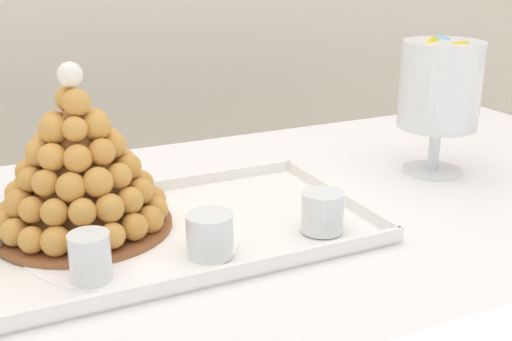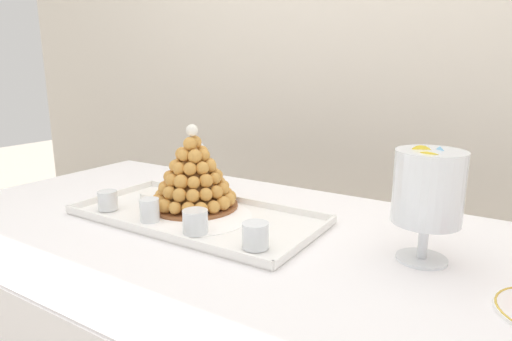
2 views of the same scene
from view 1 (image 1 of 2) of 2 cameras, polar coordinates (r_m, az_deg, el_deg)
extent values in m
cylinder|color=brown|center=(1.76, 17.35, -7.85)|extent=(0.04, 0.04, 0.74)
cube|color=brown|center=(0.92, -1.93, -6.22)|extent=(1.69, 0.84, 0.02)
cube|color=white|center=(0.92, -1.94, -5.57)|extent=(1.75, 0.90, 0.00)
cube|color=white|center=(1.36, -9.57, -2.85)|extent=(1.75, 0.01, 0.23)
cube|color=white|center=(0.90, -10.83, -6.13)|extent=(0.66, 0.32, 0.01)
cube|color=white|center=(0.75, -7.62, -10.08)|extent=(0.66, 0.01, 0.02)
cube|color=white|center=(1.04, -13.21, -2.04)|extent=(0.66, 0.01, 0.02)
cube|color=white|center=(1.02, 7.28, -2.14)|extent=(0.01, 0.32, 0.02)
cylinder|color=white|center=(0.90, -10.84, -5.90)|extent=(0.30, 0.30, 0.00)
cylinder|color=brown|center=(0.94, -15.02, -4.81)|extent=(0.25, 0.25, 0.01)
cone|color=#B27534|center=(0.90, -15.56, 0.92)|extent=(0.17, 0.17, 0.19)
sphere|color=gold|center=(0.95, -9.20, -2.53)|extent=(0.04, 0.04, 0.04)
sphere|color=gold|center=(0.98, -10.13, -1.91)|extent=(0.04, 0.04, 0.04)
sphere|color=gold|center=(1.00, -11.56, -1.55)|extent=(0.04, 0.04, 0.04)
sphere|color=gold|center=(1.01, -13.34, -1.29)|extent=(0.03, 0.03, 0.03)
sphere|color=gold|center=(1.02, -15.26, -1.43)|extent=(0.04, 0.04, 0.04)
sphere|color=gold|center=(1.02, -17.18, -1.76)|extent=(0.03, 0.03, 0.03)
sphere|color=gold|center=(1.00, -18.91, -2.27)|extent=(0.04, 0.04, 0.04)
sphere|color=gold|center=(0.98, -20.28, -2.91)|extent=(0.04, 0.04, 0.04)
sphere|color=gold|center=(0.95, -21.13, -3.62)|extent=(0.04, 0.04, 0.04)
sphere|color=gold|center=(0.92, -21.30, -4.36)|extent=(0.03, 0.03, 0.03)
sphere|color=gold|center=(0.89, -20.70, -5.17)|extent=(0.04, 0.04, 0.04)
sphere|color=gold|center=(0.86, -19.33, -5.84)|extent=(0.03, 0.03, 0.03)
sphere|color=gold|center=(0.84, -17.34, -6.13)|extent=(0.04, 0.04, 0.04)
sphere|color=gold|center=(0.83, -14.99, -6.11)|extent=(0.04, 0.04, 0.04)
sphere|color=gold|center=(0.84, -12.67, -5.67)|extent=(0.03, 0.03, 0.03)
sphere|color=gold|center=(0.86, -10.72, -5.04)|extent=(0.04, 0.04, 0.04)
sphere|color=gold|center=(0.88, -9.44, -4.33)|extent=(0.04, 0.04, 0.04)
sphere|color=gold|center=(0.92, -8.93, -3.45)|extent=(0.04, 0.04, 0.04)
sphere|color=gold|center=(0.96, -11.06, -0.57)|extent=(0.04, 0.04, 0.04)
sphere|color=gold|center=(0.98, -12.54, -0.17)|extent=(0.03, 0.03, 0.03)
sphere|color=gold|center=(0.99, -14.42, 0.06)|extent=(0.04, 0.04, 0.04)
sphere|color=gold|center=(0.99, -16.40, -0.19)|extent=(0.03, 0.03, 0.03)
sphere|color=gold|center=(0.98, -18.22, -0.69)|extent=(0.03, 0.03, 0.03)
sphere|color=gold|center=(0.96, -19.66, -1.16)|extent=(0.04, 0.04, 0.04)
sphere|color=gold|center=(0.93, -20.41, -1.93)|extent=(0.04, 0.04, 0.04)
sphere|color=gold|center=(0.90, -20.31, -2.78)|extent=(0.04, 0.04, 0.04)
sphere|color=gold|center=(0.87, -19.31, -3.32)|extent=(0.03, 0.03, 0.03)
sphere|color=gold|center=(0.84, -17.51, -3.57)|extent=(0.04, 0.04, 0.04)
sphere|color=gold|center=(0.84, -15.21, -3.57)|extent=(0.04, 0.04, 0.04)
sphere|color=gold|center=(0.84, -12.93, -3.22)|extent=(0.04, 0.04, 0.04)
sphere|color=gold|center=(0.86, -11.16, -2.63)|extent=(0.04, 0.04, 0.04)
sphere|color=gold|center=(0.89, -10.23, -1.83)|extent=(0.04, 0.04, 0.04)
sphere|color=gold|center=(0.93, -10.23, -1.09)|extent=(0.04, 0.04, 0.04)
sphere|color=gold|center=(0.95, -13.02, 1.39)|extent=(0.03, 0.03, 0.03)
sphere|color=gold|center=(0.97, -14.88, 1.37)|extent=(0.04, 0.04, 0.04)
sphere|color=gold|center=(0.96, -16.89, 1.22)|extent=(0.03, 0.03, 0.03)
sphere|color=gold|center=(0.95, -18.55, 0.56)|extent=(0.03, 0.03, 0.03)
sphere|color=gold|center=(0.92, -19.50, -0.11)|extent=(0.04, 0.04, 0.04)
sphere|color=gold|center=(0.89, -19.43, -0.75)|extent=(0.03, 0.03, 0.03)
sphere|color=gold|center=(0.86, -18.24, -1.07)|extent=(0.04, 0.04, 0.04)
sphere|color=gold|center=(0.84, -16.17, -1.43)|extent=(0.04, 0.04, 0.04)
sphere|color=gold|center=(0.85, -13.90, -1.01)|extent=(0.04, 0.04, 0.04)
sphere|color=gold|center=(0.87, -12.12, -0.48)|extent=(0.04, 0.04, 0.04)
sphere|color=gold|center=(0.90, -11.35, 0.35)|extent=(0.04, 0.04, 0.04)
sphere|color=gold|center=(0.93, -11.71, 0.91)|extent=(0.03, 0.03, 0.03)
sphere|color=gold|center=(0.94, -14.69, 2.81)|extent=(0.04, 0.04, 0.04)
sphere|color=gold|center=(0.94, -16.71, 2.76)|extent=(0.03, 0.03, 0.03)
sphere|color=gold|center=(0.92, -18.28, 2.18)|extent=(0.04, 0.04, 0.04)
sphere|color=gold|center=(0.89, -18.70, 1.53)|extent=(0.04, 0.04, 0.04)
sphere|color=gold|center=(0.86, -17.68, 1.14)|extent=(0.04, 0.04, 0.04)
sphere|color=gold|center=(0.85, -15.60, 1.03)|extent=(0.04, 0.04, 0.04)
sphere|color=gold|center=(0.86, -13.57, 1.62)|extent=(0.04, 0.04, 0.04)
sphere|color=gold|center=(0.89, -12.59, 2.24)|extent=(0.04, 0.04, 0.04)
sphere|color=gold|center=(0.92, -13.09, 2.76)|extent=(0.04, 0.04, 0.04)
sphere|color=gold|center=(0.92, -15.88, 4.54)|extent=(0.04, 0.04, 0.04)
sphere|color=gold|center=(0.90, -17.55, 3.98)|extent=(0.04, 0.04, 0.04)
sphere|color=gold|center=(0.87, -17.59, 3.54)|extent=(0.04, 0.04, 0.04)
sphere|color=gold|center=(0.86, -15.82, 3.57)|extent=(0.03, 0.03, 0.03)
sphere|color=gold|center=(0.87, -14.07, 3.92)|extent=(0.04, 0.04, 0.04)
sphere|color=gold|center=(0.90, -14.14, 4.29)|extent=(0.04, 0.04, 0.04)
sphere|color=gold|center=(0.89, -16.34, 6.15)|extent=(0.04, 0.04, 0.04)
sphere|color=gold|center=(0.87, -15.71, 5.85)|extent=(0.04, 0.04, 0.04)
sphere|color=white|center=(0.87, -16.24, 8.22)|extent=(0.03, 0.03, 0.03)
cylinder|color=silver|center=(0.79, -14.56, -7.46)|extent=(0.05, 0.05, 0.06)
cylinder|color=gold|center=(0.79, -14.46, -8.53)|extent=(0.04, 0.04, 0.02)
cylinder|color=#EAC166|center=(0.78, -14.59, -7.15)|extent=(0.04, 0.04, 0.02)
sphere|color=brown|center=(0.78, -14.49, -6.24)|extent=(0.01, 0.01, 0.01)
cylinder|color=silver|center=(0.82, -4.14, -5.72)|extent=(0.06, 0.06, 0.06)
cylinder|color=#F4EAC6|center=(0.83, -4.11, -6.70)|extent=(0.06, 0.06, 0.02)
cylinder|color=white|center=(0.82, -4.15, -5.43)|extent=(0.06, 0.06, 0.02)
sphere|color=brown|center=(0.81, -4.18, -4.81)|extent=(0.02, 0.02, 0.02)
cylinder|color=silver|center=(0.89, 5.93, -3.66)|extent=(0.06, 0.06, 0.06)
cylinder|color=#F4EAC6|center=(0.90, 5.89, -4.59)|extent=(0.05, 0.05, 0.02)
cylinder|color=white|center=(0.89, 5.94, -3.39)|extent=(0.05, 0.05, 0.02)
sphere|color=brown|center=(0.89, 5.91, -2.54)|extent=(0.02, 0.02, 0.02)
cylinder|color=white|center=(1.20, 15.41, 0.02)|extent=(0.10, 0.10, 0.01)
cylinder|color=white|center=(1.18, 15.59, 1.94)|extent=(0.02, 0.02, 0.08)
cylinder|color=white|center=(1.16, 16.09, 7.35)|extent=(0.14, 0.14, 0.15)
cylinder|color=pink|center=(1.19, 16.77, 4.72)|extent=(0.06, 0.06, 0.06)
cylinder|color=yellow|center=(1.18, 14.26, 4.90)|extent=(0.06, 0.05, 0.05)
cylinder|color=#72B2E0|center=(1.14, 15.64, 4.20)|extent=(0.06, 0.06, 0.04)
cylinder|color=#E54C47|center=(1.19, 16.04, 5.93)|extent=(0.05, 0.05, 0.04)
cylinder|color=#D199D8|center=(1.17, 14.70, 5.88)|extent=(0.05, 0.05, 0.04)
cylinder|color=#E54C47|center=(1.15, 15.61, 5.52)|extent=(0.06, 0.06, 0.05)
cylinder|color=#9ED860|center=(1.16, 17.19, 5.56)|extent=(0.06, 0.05, 0.05)
cylinder|color=#72B2E0|center=(1.18, 15.49, 7.01)|extent=(0.05, 0.05, 0.05)
cylinder|color=#D199D8|center=(1.15, 14.50, 6.85)|extent=(0.06, 0.05, 0.05)
cylinder|color=#9ED860|center=(1.14, 16.66, 6.50)|extent=(0.06, 0.05, 0.06)
cylinder|color=pink|center=(1.17, 17.86, 6.71)|extent=(0.05, 0.05, 0.04)
cylinder|color=#D199D8|center=(1.16, 15.52, 8.04)|extent=(0.05, 0.05, 0.04)
cylinder|color=#F9A54C|center=(1.13, 14.76, 7.80)|extent=(0.08, 0.05, 0.08)
cylinder|color=#E54C47|center=(1.14, 17.23, 7.68)|extent=(0.07, 0.06, 0.06)
cylinder|color=#E54C47|center=(1.18, 16.58, 8.09)|extent=(0.06, 0.06, 0.06)
cylinder|color=#9ED860|center=(1.15, 14.75, 9.16)|extent=(0.06, 0.06, 0.05)
cylinder|color=#9ED860|center=(1.14, 16.36, 8.91)|extent=(0.06, 0.05, 0.05)
cylinder|color=brown|center=(1.15, 17.33, 8.96)|extent=(0.05, 0.05, 0.05)
cylinder|color=yellow|center=(1.17, 16.27, 9.16)|extent=(0.07, 0.05, 0.06)
cylinder|color=yellow|center=(1.13, 15.63, 10.12)|extent=(0.07, 0.05, 0.07)
cylinder|color=yellow|center=(1.13, 17.30, 9.95)|extent=(0.06, 0.05, 0.05)
cylinder|color=#72B2E0|center=(1.18, 16.25, 10.39)|extent=(0.05, 0.05, 0.05)
camera|label=2|loc=(0.92, 69.21, 7.89)|focal=30.50mm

